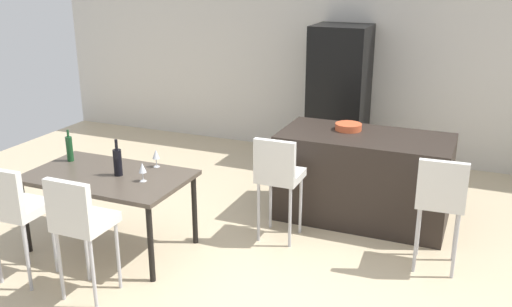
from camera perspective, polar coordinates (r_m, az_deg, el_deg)
name	(u,v)px	position (r m, az deg, el deg)	size (l,w,h in m)	color
ground_plane	(301,257)	(5.33, 4.54, -10.38)	(10.00, 10.00, 0.00)	#C6B28E
back_wall	(379,53)	(7.83, 12.31, 9.88)	(10.00, 0.12, 2.90)	beige
kitchen_island	(363,177)	(6.02, 10.74, -2.37)	(1.73, 0.87, 0.92)	black
bar_chair_left	(278,173)	(5.36, 2.25, -1.95)	(0.40, 0.40, 1.05)	silver
bar_chair_middle	(441,196)	(5.07, 18.11, -4.13)	(0.42, 0.42, 1.05)	silver
dining_table	(108,181)	(5.39, -14.65, -2.69)	(1.48, 0.88, 0.74)	#4C4238
dining_chair_near	(14,206)	(5.05, -23.17, -4.85)	(0.41, 0.41, 1.05)	silver
dining_chair_far	(80,219)	(4.62, -17.32, -6.33)	(0.40, 0.40, 1.05)	silver
wine_bottle_end	(118,162)	(5.29, -13.76, -0.82)	(0.08, 0.08, 0.34)	black
wine_bottle_near	(70,148)	(5.80, -18.27, 0.49)	(0.06, 0.06, 0.32)	#194723
wine_glass_left	(156,155)	(5.43, -10.05, -0.10)	(0.07, 0.07, 0.17)	silver
wine_glass_middle	(142,168)	(5.09, -11.37, -1.45)	(0.07, 0.07, 0.17)	silver
refrigerator	(339,96)	(7.59, 8.35, 5.76)	(0.72, 0.68, 1.84)	black
fruit_bowl	(348,127)	(6.01, 9.29, 2.67)	(0.28, 0.28, 0.07)	#C6512D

